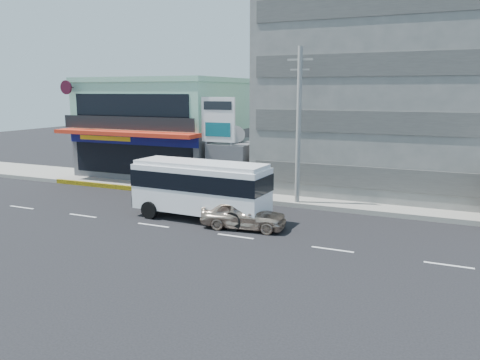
{
  "coord_description": "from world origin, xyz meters",
  "views": [
    {
      "loc": [
        14.46,
        -20.89,
        7.31
      ],
      "look_at": [
        3.65,
        3.64,
        2.2
      ],
      "focal_mm": 35.0,
      "sensor_mm": 36.0,
      "label": 1
    }
  ],
  "objects_px": {
    "shop_building": "(166,130)",
    "satellite_dish": "(235,142)",
    "minibus": "(201,185)",
    "sedan": "(244,214)",
    "utility_pole_near": "(299,126)",
    "motorcycle_rider": "(157,185)",
    "concrete_building": "(382,95)",
    "billboard": "(218,125)"
  },
  "relations": [
    {
      "from": "concrete_building",
      "to": "billboard",
      "type": "height_order",
      "value": "concrete_building"
    },
    {
      "from": "shop_building",
      "to": "minibus",
      "type": "height_order",
      "value": "shop_building"
    },
    {
      "from": "motorcycle_rider",
      "to": "satellite_dish",
      "type": "bearing_deg",
      "value": 49.1
    },
    {
      "from": "satellite_dish",
      "to": "billboard",
      "type": "bearing_deg",
      "value": -105.52
    },
    {
      "from": "utility_pole_near",
      "to": "satellite_dish",
      "type": "bearing_deg",
      "value": 149.04
    },
    {
      "from": "utility_pole_near",
      "to": "minibus",
      "type": "relative_size",
      "value": 1.23
    },
    {
      "from": "concrete_building",
      "to": "utility_pole_near",
      "type": "relative_size",
      "value": 1.6
    },
    {
      "from": "shop_building",
      "to": "utility_pole_near",
      "type": "distance_m",
      "value": 15.5
    },
    {
      "from": "utility_pole_near",
      "to": "sedan",
      "type": "distance_m",
      "value": 7.44
    },
    {
      "from": "billboard",
      "to": "utility_pole_near",
      "type": "height_order",
      "value": "utility_pole_near"
    },
    {
      "from": "utility_pole_near",
      "to": "motorcycle_rider",
      "type": "xyz_separation_m",
      "value": [
        -10.0,
        -1.02,
        -4.35
      ]
    },
    {
      "from": "concrete_building",
      "to": "satellite_dish",
      "type": "relative_size",
      "value": 10.67
    },
    {
      "from": "concrete_building",
      "to": "billboard",
      "type": "xyz_separation_m",
      "value": [
        -10.5,
        -5.8,
        -2.07
      ]
    },
    {
      "from": "billboard",
      "to": "motorcycle_rider",
      "type": "bearing_deg",
      "value": -141.16
    },
    {
      "from": "billboard",
      "to": "minibus",
      "type": "xyz_separation_m",
      "value": [
        2.3,
        -6.98,
        -2.93
      ]
    },
    {
      "from": "satellite_dish",
      "to": "sedan",
      "type": "xyz_separation_m",
      "value": [
        4.81,
        -9.5,
        -2.79
      ]
    },
    {
      "from": "concrete_building",
      "to": "utility_pole_near",
      "type": "height_order",
      "value": "concrete_building"
    },
    {
      "from": "billboard",
      "to": "sedan",
      "type": "distance_m",
      "value": 10.23
    },
    {
      "from": "shop_building",
      "to": "billboard",
      "type": "height_order",
      "value": "shop_building"
    },
    {
      "from": "sedan",
      "to": "concrete_building",
      "type": "bearing_deg",
      "value": -27.64
    },
    {
      "from": "shop_building",
      "to": "motorcycle_rider",
      "type": "height_order",
      "value": "shop_building"
    },
    {
      "from": "satellite_dish",
      "to": "minibus",
      "type": "xyz_separation_m",
      "value": [
        1.8,
        -8.78,
        -1.58
      ]
    },
    {
      "from": "shop_building",
      "to": "satellite_dish",
      "type": "bearing_deg",
      "value": -20.21
    },
    {
      "from": "sedan",
      "to": "motorcycle_rider",
      "type": "xyz_separation_m",
      "value": [
        -8.81,
        4.88,
        0.02
      ]
    },
    {
      "from": "motorcycle_rider",
      "to": "utility_pole_near",
      "type": "bearing_deg",
      "value": 5.81
    },
    {
      "from": "satellite_dish",
      "to": "minibus",
      "type": "distance_m",
      "value": 9.1
    },
    {
      "from": "billboard",
      "to": "shop_building",
      "type": "bearing_deg",
      "value": 147.68
    },
    {
      "from": "minibus",
      "to": "motorcycle_rider",
      "type": "distance_m",
      "value": 7.24
    },
    {
      "from": "shop_building",
      "to": "minibus",
      "type": "xyz_separation_m",
      "value": [
        9.8,
        -11.73,
        -2.0
      ]
    },
    {
      "from": "utility_pole_near",
      "to": "concrete_building",
      "type": "bearing_deg",
      "value": 62.24
    },
    {
      "from": "shop_building",
      "to": "minibus",
      "type": "distance_m",
      "value": 15.41
    },
    {
      "from": "shop_building",
      "to": "sedan",
      "type": "xyz_separation_m",
      "value": [
        12.81,
        -12.45,
        -3.22
      ]
    },
    {
      "from": "minibus",
      "to": "sedan",
      "type": "bearing_deg",
      "value": -13.41
    },
    {
      "from": "concrete_building",
      "to": "billboard",
      "type": "relative_size",
      "value": 2.32
    },
    {
      "from": "shop_building",
      "to": "minibus",
      "type": "relative_size",
      "value": 1.53
    },
    {
      "from": "concrete_building",
      "to": "sedan",
      "type": "relative_size",
      "value": 3.49
    },
    {
      "from": "satellite_dish",
      "to": "billboard",
      "type": "height_order",
      "value": "billboard"
    },
    {
      "from": "utility_pole_near",
      "to": "sedan",
      "type": "xyz_separation_m",
      "value": [
        -1.19,
        -5.9,
        -4.37
      ]
    },
    {
      "from": "concrete_building",
      "to": "sedan",
      "type": "height_order",
      "value": "concrete_building"
    },
    {
      "from": "minibus",
      "to": "satellite_dish",
      "type": "bearing_deg",
      "value": 101.58
    },
    {
      "from": "shop_building",
      "to": "motorcycle_rider",
      "type": "bearing_deg",
      "value": -62.13
    },
    {
      "from": "sedan",
      "to": "motorcycle_rider",
      "type": "distance_m",
      "value": 10.07
    }
  ]
}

